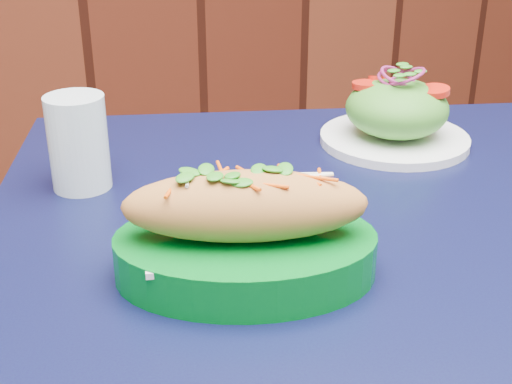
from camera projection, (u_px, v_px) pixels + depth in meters
name	position (u px, v px, depth m)	size (l,w,h in m)	color
cafe_table	(350.00, 299.00, 0.79)	(0.99, 0.99, 0.75)	black
banh_mi_basket	(245.00, 234.00, 0.65)	(0.28, 0.23, 0.11)	#006719
salad_plate	(396.00, 115.00, 0.97)	(0.20, 0.20, 0.10)	white
water_glass	(78.00, 143.00, 0.83)	(0.07, 0.07, 0.11)	silver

